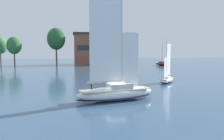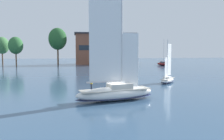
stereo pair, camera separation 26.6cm
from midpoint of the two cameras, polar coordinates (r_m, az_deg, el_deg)
ground_plane at (r=29.52m, az=0.77°, el=-7.89°), size 400.00×400.00×0.00m
waterfront_building at (r=118.57m, az=-2.32°, el=5.58°), size 32.25×14.08×16.45m
tree_shore_left at (r=115.24m, az=-14.44°, el=7.86°), size 9.08×9.08×18.70m
tree_shore_center at (r=111.01m, az=-24.28°, el=5.85°), size 6.57×6.57×13.53m
tree_shore_right at (r=119.13m, az=-27.22°, el=5.73°), size 6.70×6.70×13.80m
sailboat_main at (r=29.29m, az=0.80°, el=-5.63°), size 11.44×5.50×15.14m
sailboat_moored_near_marina at (r=47.43m, az=14.02°, el=-2.31°), size 5.64×6.13×8.98m
sailboat_moored_mid_channel at (r=107.68m, az=12.70°, el=1.61°), size 3.89×9.37×12.49m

